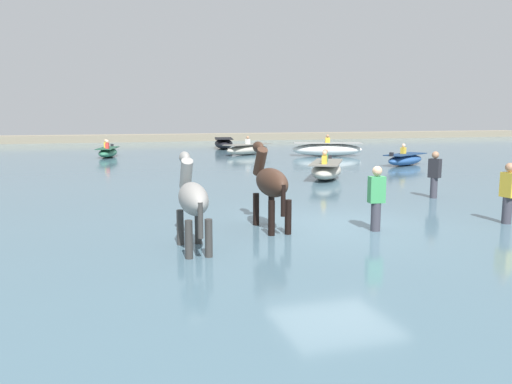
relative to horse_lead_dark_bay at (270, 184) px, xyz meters
name	(u,v)px	position (x,y,z in m)	size (l,w,h in m)	color
ground_plane	(336,239)	(1.46, -0.16, -1.23)	(120.00, 120.00, 0.00)	#84755B
water_surface	(226,179)	(1.46, 9.84, -1.08)	(90.00, 90.00, 0.29)	#476675
horse_lead_dark_bay	(270,184)	(0.00, 0.00, 0.00)	(0.51, 1.90, 2.08)	#382319
horse_trailing_grey	(192,201)	(-1.85, -1.22, -0.06)	(0.49, 1.81, 1.98)	gray
boat_mid_outer	(327,149)	(9.34, 17.37, -0.55)	(4.25, 2.52, 1.26)	silver
boat_far_offshore	(248,149)	(5.27, 19.79, -0.62)	(3.51, 2.77, 1.11)	#B2AD9E
boat_far_inshore	(405,159)	(10.53, 11.22, -0.66)	(2.89, 2.19, 1.02)	#28518E
boat_distant_west	(326,170)	(4.78, 7.57, -0.61)	(2.48, 3.24, 1.11)	#B2AD9E
boat_mid_channel	(224,143)	(5.23, 25.77, -0.57)	(1.97, 3.85, 0.73)	black
boat_distant_east	(108,152)	(-2.80, 20.33, -0.66)	(1.45, 2.95, 1.01)	#337556
person_onlooker_left	(434,178)	(5.78, 2.46, -0.36)	(0.32, 0.38, 1.63)	#383842
person_onlooker_right	(376,203)	(2.00, -0.83, -0.36)	(0.34, 0.24, 1.63)	#383842
person_wading_mid	(508,198)	(5.12, -1.04, -0.36)	(0.23, 0.34, 1.63)	#383842
far_shoreline	(152,139)	(1.46, 37.65, -0.77)	(80.00, 2.40, 0.92)	gray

